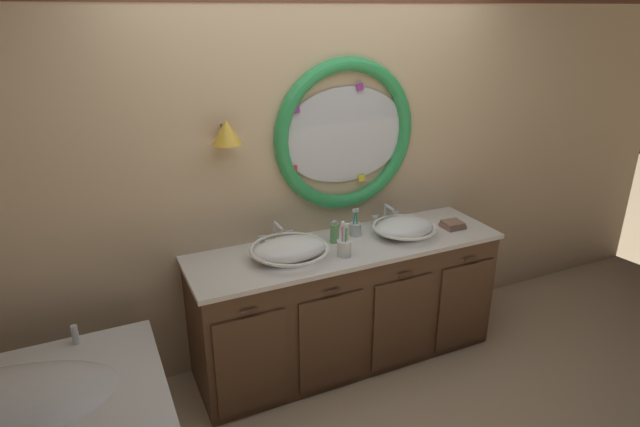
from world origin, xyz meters
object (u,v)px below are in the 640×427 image
sink_basin_left (289,249)px  toothbrush_holder_right (355,228)px  sink_basin_right (404,227)px  soap_dispenser (335,233)px  folded_hand_towel (453,225)px  toothbrush_holder_left (345,247)px

sink_basin_left → toothbrush_holder_right: (0.52, 0.14, -0.01)m
toothbrush_holder_right → sink_basin_left: bearing=-165.4°
sink_basin_right → soap_dispenser: 0.47m
sink_basin_left → folded_hand_towel: (1.19, -0.03, -0.04)m
toothbrush_holder_left → soap_dispenser: toothbrush_holder_left is taller
toothbrush_holder_right → soap_dispenser: (-0.17, -0.04, 0.02)m
toothbrush_holder_left → toothbrush_holder_right: toothbrush_holder_left is taller
sink_basin_left → toothbrush_holder_right: size_ratio=2.51×
folded_hand_towel → toothbrush_holder_left: bearing=-174.9°
toothbrush_holder_right → sink_basin_right: bearing=-24.8°
soap_dispenser → folded_hand_towel: 0.85m
sink_basin_right → folded_hand_towel: sink_basin_right is taller
soap_dispenser → toothbrush_holder_left: bearing=-99.1°
toothbrush_holder_left → toothbrush_holder_right: size_ratio=1.16×
soap_dispenser → sink_basin_right: bearing=-11.5°
toothbrush_holder_right → soap_dispenser: bearing=-166.7°
toothbrush_holder_left → toothbrush_holder_right: bearing=49.8°
sink_basin_left → toothbrush_holder_right: 0.54m
sink_basin_right → toothbrush_holder_left: size_ratio=1.93×
toothbrush_holder_left → folded_hand_towel: toothbrush_holder_left is taller
sink_basin_right → toothbrush_holder_left: 0.51m
toothbrush_holder_left → folded_hand_towel: size_ratio=1.56×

